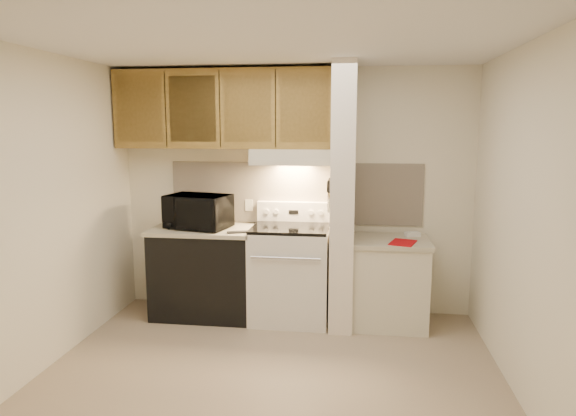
# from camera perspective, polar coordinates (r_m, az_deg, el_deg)

# --- Properties ---
(floor) EXTENTS (3.60, 3.60, 0.00)m
(floor) POSITION_cam_1_polar(r_m,az_deg,el_deg) (4.25, -1.85, -17.80)
(floor) COLOR tan
(floor) RESTS_ON ground
(ceiling) EXTENTS (3.60, 3.60, 0.00)m
(ceiling) POSITION_cam_1_polar(r_m,az_deg,el_deg) (3.83, -2.05, 17.78)
(ceiling) COLOR white
(ceiling) RESTS_ON wall_back
(wall_back) EXTENTS (3.60, 2.50, 0.02)m
(wall_back) POSITION_cam_1_polar(r_m,az_deg,el_deg) (5.32, 0.76, 1.85)
(wall_back) COLOR #EDE5C9
(wall_back) RESTS_ON floor
(wall_left) EXTENTS (0.02, 3.00, 2.50)m
(wall_left) POSITION_cam_1_polar(r_m,az_deg,el_deg) (4.51, -25.12, -0.33)
(wall_left) COLOR #EDE5C9
(wall_left) RESTS_ON floor
(wall_right) EXTENTS (0.02, 3.00, 2.50)m
(wall_right) POSITION_cam_1_polar(r_m,az_deg,el_deg) (3.97, 24.62, -1.48)
(wall_right) COLOR #EDE5C9
(wall_right) RESTS_ON floor
(backsplash) EXTENTS (2.60, 0.02, 0.63)m
(backsplash) POSITION_cam_1_polar(r_m,az_deg,el_deg) (5.31, 0.74, 1.67)
(backsplash) COLOR #F4E2C9
(backsplash) RESTS_ON wall_back
(range_body) EXTENTS (0.76, 0.65, 0.92)m
(range_body) POSITION_cam_1_polar(r_m,az_deg,el_deg) (5.14, 0.27, -7.41)
(range_body) COLOR silver
(range_body) RESTS_ON floor
(oven_window) EXTENTS (0.50, 0.01, 0.30)m
(oven_window) POSITION_cam_1_polar(r_m,az_deg,el_deg) (4.83, -0.22, -8.01)
(oven_window) COLOR black
(oven_window) RESTS_ON range_body
(oven_handle) EXTENTS (0.65, 0.02, 0.02)m
(oven_handle) POSITION_cam_1_polar(r_m,az_deg,el_deg) (4.73, -0.28, -5.60)
(oven_handle) COLOR silver
(oven_handle) RESTS_ON range_body
(cooktop) EXTENTS (0.74, 0.64, 0.03)m
(cooktop) POSITION_cam_1_polar(r_m,az_deg,el_deg) (5.03, 0.27, -2.21)
(cooktop) COLOR black
(cooktop) RESTS_ON range_body
(range_backguard) EXTENTS (0.76, 0.08, 0.20)m
(range_backguard) POSITION_cam_1_polar(r_m,az_deg,el_deg) (5.29, 0.68, -0.39)
(range_backguard) COLOR silver
(range_backguard) RESTS_ON range_body
(range_display) EXTENTS (0.10, 0.01, 0.04)m
(range_display) POSITION_cam_1_polar(r_m,az_deg,el_deg) (5.24, 0.62, -0.46)
(range_display) COLOR black
(range_display) RESTS_ON range_backguard
(range_knob_left_outer) EXTENTS (0.05, 0.02, 0.05)m
(range_knob_left_outer) POSITION_cam_1_polar(r_m,az_deg,el_deg) (5.28, -2.40, -0.40)
(range_knob_left_outer) COLOR silver
(range_knob_left_outer) RESTS_ON range_backguard
(range_knob_left_inner) EXTENTS (0.05, 0.02, 0.05)m
(range_knob_left_inner) POSITION_cam_1_polar(r_m,az_deg,el_deg) (5.27, -1.33, -0.42)
(range_knob_left_inner) COLOR silver
(range_knob_left_inner) RESTS_ON range_backguard
(range_knob_right_inner) EXTENTS (0.05, 0.02, 0.05)m
(range_knob_right_inner) POSITION_cam_1_polar(r_m,az_deg,el_deg) (5.22, 2.57, -0.51)
(range_knob_right_inner) COLOR silver
(range_knob_right_inner) RESTS_ON range_backguard
(range_knob_right_outer) EXTENTS (0.05, 0.02, 0.05)m
(range_knob_right_outer) POSITION_cam_1_polar(r_m,az_deg,el_deg) (5.22, 3.67, -0.53)
(range_knob_right_outer) COLOR silver
(range_knob_right_outer) RESTS_ON range_backguard
(dishwasher_front) EXTENTS (1.00, 0.63, 0.87)m
(dishwasher_front) POSITION_cam_1_polar(r_m,az_deg,el_deg) (5.34, -9.19, -7.18)
(dishwasher_front) COLOR black
(dishwasher_front) RESTS_ON floor
(left_countertop) EXTENTS (1.04, 0.67, 0.04)m
(left_countertop) POSITION_cam_1_polar(r_m,az_deg,el_deg) (5.23, -9.32, -2.39)
(left_countertop) COLOR #BAB297
(left_countertop) RESTS_ON dishwasher_front
(spoon_rest) EXTENTS (0.22, 0.14, 0.01)m
(spoon_rest) POSITION_cam_1_polar(r_m,az_deg,el_deg) (4.93, -5.55, -2.69)
(spoon_rest) COLOR black
(spoon_rest) RESTS_ON left_countertop
(teal_jar) EXTENTS (0.10, 0.10, 0.10)m
(teal_jar) POSITION_cam_1_polar(r_m,az_deg,el_deg) (5.11, -9.13, -1.85)
(teal_jar) COLOR #1E6457
(teal_jar) RESTS_ON left_countertop
(outlet) EXTENTS (0.08, 0.01, 0.12)m
(outlet) POSITION_cam_1_polar(r_m,az_deg,el_deg) (5.39, -4.35, 0.31)
(outlet) COLOR beige
(outlet) RESTS_ON backsplash
(microwave) EXTENTS (0.68, 0.53, 0.33)m
(microwave) POSITION_cam_1_polar(r_m,az_deg,el_deg) (5.19, -9.97, -0.39)
(microwave) COLOR black
(microwave) RESTS_ON left_countertop
(partition_pillar) EXTENTS (0.22, 0.70, 2.50)m
(partition_pillar) POSITION_cam_1_polar(r_m,az_deg,el_deg) (4.93, 6.16, 1.23)
(partition_pillar) COLOR white
(partition_pillar) RESTS_ON floor
(pillar_trim) EXTENTS (0.01, 0.70, 0.04)m
(pillar_trim) POSITION_cam_1_polar(r_m,az_deg,el_deg) (4.93, 4.82, 1.83)
(pillar_trim) COLOR olive
(pillar_trim) RESTS_ON partition_pillar
(knife_strip) EXTENTS (0.02, 0.42, 0.04)m
(knife_strip) POSITION_cam_1_polar(r_m,az_deg,el_deg) (4.88, 4.72, 1.99)
(knife_strip) COLOR black
(knife_strip) RESTS_ON partition_pillar
(knife_blade_a) EXTENTS (0.01, 0.03, 0.16)m
(knife_blade_a) POSITION_cam_1_polar(r_m,az_deg,el_deg) (4.73, 4.46, 0.55)
(knife_blade_a) COLOR silver
(knife_blade_a) RESTS_ON knife_strip
(knife_handle_a) EXTENTS (0.02, 0.02, 0.10)m
(knife_handle_a) POSITION_cam_1_polar(r_m,az_deg,el_deg) (4.70, 4.47, 2.34)
(knife_handle_a) COLOR black
(knife_handle_a) RESTS_ON knife_strip
(knife_blade_b) EXTENTS (0.01, 0.04, 0.18)m
(knife_blade_b) POSITION_cam_1_polar(r_m,az_deg,el_deg) (4.82, 4.51, 0.59)
(knife_blade_b) COLOR silver
(knife_blade_b) RESTS_ON knife_strip
(knife_handle_b) EXTENTS (0.02, 0.02, 0.10)m
(knife_handle_b) POSITION_cam_1_polar(r_m,az_deg,el_deg) (4.79, 4.53, 2.46)
(knife_handle_b) COLOR black
(knife_handle_b) RESTS_ON knife_strip
(knife_blade_c) EXTENTS (0.01, 0.04, 0.20)m
(knife_blade_c) POSITION_cam_1_polar(r_m,az_deg,el_deg) (4.90, 4.57, 0.61)
(knife_blade_c) COLOR silver
(knife_blade_c) RESTS_ON knife_strip
(knife_handle_c) EXTENTS (0.02, 0.02, 0.10)m
(knife_handle_c) POSITION_cam_1_polar(r_m,az_deg,el_deg) (4.88, 4.59, 2.58)
(knife_handle_c) COLOR black
(knife_handle_c) RESTS_ON knife_strip
(knife_blade_d) EXTENTS (0.01, 0.04, 0.16)m
(knife_blade_d) POSITION_cam_1_polar(r_m,az_deg,el_deg) (4.97, 4.62, 0.97)
(knife_blade_d) COLOR silver
(knife_blade_d) RESTS_ON knife_strip
(knife_handle_d) EXTENTS (0.02, 0.02, 0.10)m
(knife_handle_d) POSITION_cam_1_polar(r_m,az_deg,el_deg) (4.96, 4.64, 2.69)
(knife_handle_d) COLOR black
(knife_handle_d) RESTS_ON knife_strip
(knife_blade_e) EXTENTS (0.01, 0.04, 0.18)m
(knife_blade_e) POSITION_cam_1_polar(r_m,az_deg,el_deg) (5.06, 4.67, 0.98)
(knife_blade_e) COLOR silver
(knife_blade_e) RESTS_ON knife_strip
(knife_handle_e) EXTENTS (0.02, 0.02, 0.10)m
(knife_handle_e) POSITION_cam_1_polar(r_m,az_deg,el_deg) (5.02, 4.68, 2.76)
(knife_handle_e) COLOR black
(knife_handle_e) RESTS_ON knife_strip
(oven_mitt) EXTENTS (0.03, 0.09, 0.22)m
(oven_mitt) POSITION_cam_1_polar(r_m,az_deg,el_deg) (5.11, 4.72, 0.89)
(oven_mitt) COLOR gray
(oven_mitt) RESTS_ON partition_pillar
(right_cab_base) EXTENTS (0.70, 0.60, 0.81)m
(right_cab_base) POSITION_cam_1_polar(r_m,az_deg,el_deg) (5.13, 11.19, -8.28)
(right_cab_base) COLOR beige
(right_cab_base) RESTS_ON floor
(right_countertop) EXTENTS (0.74, 0.64, 0.04)m
(right_countertop) POSITION_cam_1_polar(r_m,az_deg,el_deg) (5.02, 11.34, -3.65)
(right_countertop) COLOR #BAB297
(right_countertop) RESTS_ON right_cab_base
(red_folder) EXTENTS (0.29, 0.34, 0.01)m
(red_folder) POSITION_cam_1_polar(r_m,az_deg,el_deg) (4.87, 12.64, -3.77)
(red_folder) COLOR #B0070D
(red_folder) RESTS_ON right_countertop
(white_box) EXTENTS (0.16, 0.13, 0.04)m
(white_box) POSITION_cam_1_polar(r_m,az_deg,el_deg) (5.20, 13.66, -2.83)
(white_box) COLOR white
(white_box) RESTS_ON right_countertop
(range_hood) EXTENTS (0.78, 0.44, 0.15)m
(range_hood) POSITION_cam_1_polar(r_m,az_deg,el_deg) (5.06, 0.46, 5.75)
(range_hood) COLOR beige
(range_hood) RESTS_ON upper_cabinets
(hood_lip) EXTENTS (0.78, 0.04, 0.06)m
(hood_lip) POSITION_cam_1_polar(r_m,az_deg,el_deg) (4.86, 0.15, 5.07)
(hood_lip) COLOR beige
(hood_lip) RESTS_ON range_hood
(upper_cabinets) EXTENTS (2.18, 0.33, 0.77)m
(upper_cabinets) POSITION_cam_1_polar(r_m,az_deg,el_deg) (5.23, -7.12, 10.83)
(upper_cabinets) COLOR olive
(upper_cabinets) RESTS_ON wall_back
(cab_door_a) EXTENTS (0.46, 0.01, 0.63)m
(cab_door_a) POSITION_cam_1_polar(r_m,az_deg,el_deg) (5.35, -16.21, 10.50)
(cab_door_a) COLOR olive
(cab_door_a) RESTS_ON upper_cabinets
(cab_gap_a) EXTENTS (0.01, 0.01, 0.73)m
(cab_gap_a) POSITION_cam_1_polar(r_m,az_deg,el_deg) (5.25, -13.44, 10.65)
(cab_gap_a) COLOR black
(cab_gap_a) RESTS_ON upper_cabinets
(cab_door_b) EXTENTS (0.46, 0.01, 0.63)m
(cab_door_b) POSITION_cam_1_polar(r_m,az_deg,el_deg) (5.16, -10.56, 10.77)
(cab_door_b) COLOR olive
(cab_door_b) RESTS_ON upper_cabinets
(cab_gap_b) EXTENTS (0.01, 0.01, 0.73)m
(cab_gap_b) POSITION_cam_1_polar(r_m,az_deg,el_deg) (5.08, -7.59, 10.87)
(cab_gap_b) COLOR black
(cab_gap_b) RESTS_ON upper_cabinets
(cab_door_c) EXTENTS (0.46, 0.01, 0.63)m
(cab_door_c) POSITION_cam_1_polar(r_m,az_deg,el_deg) (5.01, -4.52, 10.94)
(cab_door_c) COLOR olive
(cab_door_c) RESTS_ON upper_cabinets
(cab_gap_c) EXTENTS (0.01, 0.01, 0.73)m
(cab_gap_c) POSITION_cam_1_polar(r_m,az_deg,el_deg) (4.96, -1.39, 10.99)
(cab_gap_c) COLOR black
(cab_gap_c) RESTS_ON upper_cabinets
(cab_door_d) EXTENTS (0.46, 0.01, 0.63)m
(cab_door_d) POSITION_cam_1_polar(r_m,az_deg,el_deg) (4.93, 1.80, 11.00)
(cab_door_d) COLOR olive
(cab_door_d) RESTS_ON upper_cabinets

